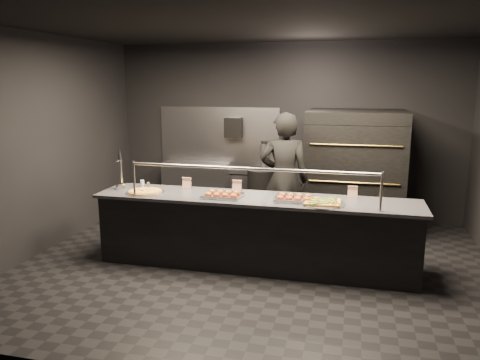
# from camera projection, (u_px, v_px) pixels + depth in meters

# --- Properties ---
(room) EXTENTS (6.04, 6.00, 3.00)m
(room) POSITION_uv_depth(u_px,v_px,m) (254.00, 151.00, 5.82)
(room) COLOR black
(room) RESTS_ON ground
(service_counter) EXTENTS (4.10, 0.78, 1.37)m
(service_counter) POSITION_uv_depth(u_px,v_px,m) (255.00, 232.00, 5.98)
(service_counter) COLOR black
(service_counter) RESTS_ON ground
(pizza_oven) EXTENTS (1.50, 1.23, 1.91)m
(pizza_oven) POSITION_uv_depth(u_px,v_px,m) (354.00, 170.00, 7.40)
(pizza_oven) COLOR black
(pizza_oven) RESTS_ON ground
(prep_shelf) EXTENTS (1.20, 0.35, 0.90)m
(prep_shelf) POSITION_uv_depth(u_px,v_px,m) (196.00, 187.00, 8.56)
(prep_shelf) COLOR #99999E
(prep_shelf) RESTS_ON ground
(towel_dispenser) EXTENTS (0.30, 0.20, 0.35)m
(towel_dispenser) POSITION_uv_depth(u_px,v_px,m) (234.00, 128.00, 8.23)
(towel_dispenser) COLOR black
(towel_dispenser) RESTS_ON room
(fire_extinguisher) EXTENTS (0.14, 0.14, 0.51)m
(fire_extinguisher) POSITION_uv_depth(u_px,v_px,m) (264.00, 156.00, 8.22)
(fire_extinguisher) COLOR #B2B2B7
(fire_extinguisher) RESTS_ON room
(beer_tap) EXTENTS (0.15, 0.21, 0.56)m
(beer_tap) POSITION_uv_depth(u_px,v_px,m) (121.00, 177.00, 6.30)
(beer_tap) COLOR silver
(beer_tap) RESTS_ON service_counter
(round_pizza) EXTENTS (0.50, 0.50, 0.03)m
(round_pizza) POSITION_uv_depth(u_px,v_px,m) (145.00, 192.00, 6.12)
(round_pizza) COLOR silver
(round_pizza) RESTS_ON service_counter
(slider_tray_a) EXTENTS (0.52, 0.41, 0.08)m
(slider_tray_a) POSITION_uv_depth(u_px,v_px,m) (223.00, 195.00, 5.89)
(slider_tray_a) COLOR silver
(slider_tray_a) RESTS_ON service_counter
(slider_tray_b) EXTENTS (0.53, 0.43, 0.07)m
(slider_tray_b) POSITION_uv_depth(u_px,v_px,m) (294.00, 198.00, 5.72)
(slider_tray_b) COLOR silver
(slider_tray_b) RESTS_ON service_counter
(square_pizza) EXTENTS (0.53, 0.53, 0.05)m
(square_pizza) POSITION_uv_depth(u_px,v_px,m) (323.00, 202.00, 5.56)
(square_pizza) COLOR silver
(square_pizza) RESTS_ON service_counter
(condiment_jar) EXTENTS (0.14, 0.06, 0.09)m
(condiment_jar) POSITION_uv_depth(u_px,v_px,m) (144.00, 184.00, 6.46)
(condiment_jar) COLOR silver
(condiment_jar) RESTS_ON service_counter
(tent_cards) EXTENTS (2.32, 0.04, 0.15)m
(tent_cards) POSITION_uv_depth(u_px,v_px,m) (256.00, 186.00, 6.14)
(tent_cards) COLOR white
(tent_cards) RESTS_ON service_counter
(trash_bin) EXTENTS (0.52, 0.52, 0.86)m
(trash_bin) POSITION_uv_depth(u_px,v_px,m) (262.00, 194.00, 8.15)
(trash_bin) COLOR black
(trash_bin) RESTS_ON ground
(worker) EXTENTS (0.74, 0.53, 1.93)m
(worker) POSITION_uv_depth(u_px,v_px,m) (284.00, 179.00, 6.74)
(worker) COLOR black
(worker) RESTS_ON ground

